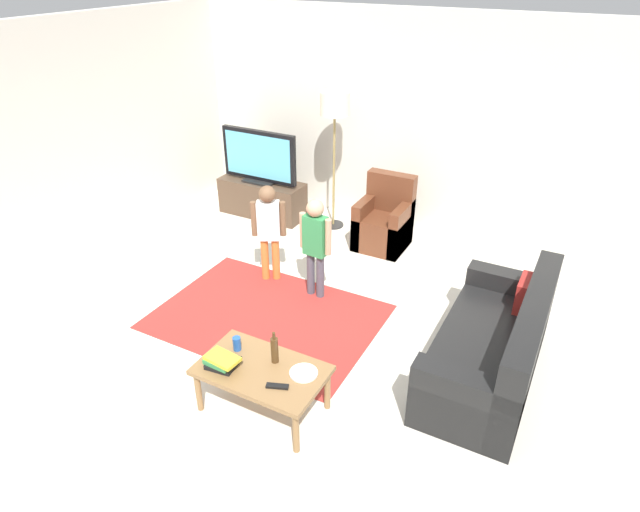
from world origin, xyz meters
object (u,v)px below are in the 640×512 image
(couch, at_px, (498,350))
(book_stack, at_px, (222,361))
(floor_lamp, at_px, (335,111))
(soda_can, at_px, (237,344))
(coffee_table, at_px, (262,373))
(child_center, at_px, (315,240))
(tv, at_px, (259,157))
(plate, at_px, (304,373))
(tv_stand, at_px, (262,198))
(armchair, at_px, (385,223))
(tv_remote, at_px, (277,386))
(bottle, at_px, (275,350))
(child_near_tv, at_px, (269,225))

(couch, relative_size, book_stack, 6.41)
(floor_lamp, relative_size, soda_can, 14.83)
(coffee_table, bearing_deg, book_stack, -157.40)
(child_center, height_order, soda_can, child_center)
(floor_lamp, relative_size, child_center, 1.60)
(couch, xyz_separation_m, soda_can, (-1.86, -1.16, 0.19))
(couch, distance_m, soda_can, 2.20)
(tv, height_order, couch, tv)
(plate, bearing_deg, child_center, 115.43)
(tv_stand, xyz_separation_m, soda_can, (1.75, -3.02, 0.24))
(armchair, distance_m, coffee_table, 3.09)
(floor_lamp, xyz_separation_m, book_stack, (0.74, -3.39, -1.07))
(tv, relative_size, tv_remote, 6.47)
(floor_lamp, bearing_deg, coffee_table, -72.65)
(bottle, bearing_deg, tv_stand, 125.01)
(child_center, relative_size, bottle, 3.92)
(couch, xyz_separation_m, plate, (-1.24, -1.16, 0.14))
(tv_stand, relative_size, floor_lamp, 0.67)
(tv_remote, bearing_deg, tv, 104.37)
(tv, bearing_deg, couch, -27.01)
(child_center, bearing_deg, book_stack, -85.44)
(tv, relative_size, plate, 5.00)
(bottle, bearing_deg, book_stack, -144.52)
(tv_remote, bearing_deg, soda_can, 136.24)
(armchair, xyz_separation_m, plate, (0.53, -2.98, 0.13))
(child_center, xyz_separation_m, book_stack, (0.14, -1.79, -0.20))
(tv_remote, distance_m, soda_can, 0.57)
(couch, xyz_separation_m, book_stack, (-1.84, -1.38, 0.18))
(child_center, bearing_deg, coffee_table, -75.67)
(floor_lamp, bearing_deg, bottle, -71.22)
(couch, bearing_deg, bottle, -142.90)
(floor_lamp, bearing_deg, tv_remote, -69.89)
(couch, bearing_deg, plate, -136.84)
(tv_stand, distance_m, tv, 0.60)
(couch, bearing_deg, armchair, 134.21)
(child_near_tv, xyz_separation_m, tv_remote, (1.25, -1.85, -0.24))
(tv, bearing_deg, tv_remote, -54.79)
(child_center, xyz_separation_m, soda_can, (0.13, -1.57, -0.19))
(plate, bearing_deg, tv_stand, 128.14)
(coffee_table, height_order, soda_can, soda_can)
(tv, relative_size, armchair, 1.22)
(soda_can, bearing_deg, floor_lamp, 102.83)
(armchair, bearing_deg, plate, -79.83)
(child_center, bearing_deg, tv_stand, 138.26)
(couch, bearing_deg, tv, 152.99)
(couch, distance_m, tv_remote, 1.93)
(tv_stand, relative_size, tv, 1.09)
(floor_lamp, bearing_deg, soda_can, -77.17)
(floor_lamp, relative_size, plate, 8.09)
(couch, xyz_separation_m, bottle, (-1.51, -1.14, 0.25))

